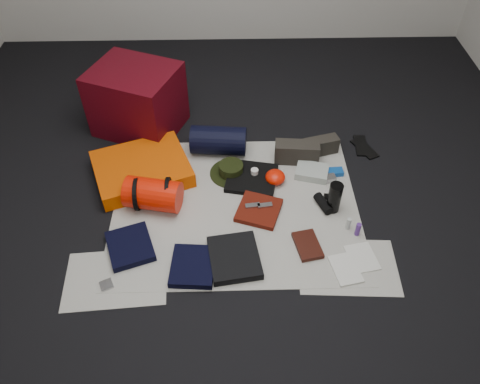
{
  "coord_description": "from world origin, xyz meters",
  "views": [
    {
      "loc": [
        -0.02,
        -2.08,
        2.28
      ],
      "look_at": [
        0.03,
        0.03,
        0.1
      ],
      "focal_mm": 35.0,
      "sensor_mm": 36.0,
      "label": 1
    }
  ],
  "objects_px": {
    "red_cabinet": "(137,100)",
    "compact_camera": "(328,179)",
    "sleeping_pad": "(142,169)",
    "navy_duffel": "(219,140)",
    "stuff_sack": "(153,194)",
    "paperback_book": "(307,245)",
    "water_bottle": "(335,198)"
  },
  "relations": [
    {
      "from": "stuff_sack",
      "to": "paperback_book",
      "type": "bearing_deg",
      "value": -20.85
    },
    {
      "from": "navy_duffel",
      "to": "compact_camera",
      "type": "bearing_deg",
      "value": -18.37
    },
    {
      "from": "stuff_sack",
      "to": "paperback_book",
      "type": "height_order",
      "value": "stuff_sack"
    },
    {
      "from": "stuff_sack",
      "to": "paperback_book",
      "type": "xyz_separation_m",
      "value": [
        0.96,
        -0.37,
        -0.09
      ]
    },
    {
      "from": "navy_duffel",
      "to": "sleeping_pad",
      "type": "bearing_deg",
      "value": -150.7
    },
    {
      "from": "stuff_sack",
      "to": "water_bottle",
      "type": "bearing_deg",
      "value": -3.01
    },
    {
      "from": "sleeping_pad",
      "to": "stuff_sack",
      "type": "bearing_deg",
      "value": -68.61
    },
    {
      "from": "water_bottle",
      "to": "paperback_book",
      "type": "height_order",
      "value": "water_bottle"
    },
    {
      "from": "red_cabinet",
      "to": "navy_duffel",
      "type": "relative_size",
      "value": 1.51
    },
    {
      "from": "navy_duffel",
      "to": "stuff_sack",
      "type": "bearing_deg",
      "value": -123.08
    },
    {
      "from": "sleeping_pad",
      "to": "compact_camera",
      "type": "height_order",
      "value": "sleeping_pad"
    },
    {
      "from": "sleeping_pad",
      "to": "navy_duffel",
      "type": "height_order",
      "value": "navy_duffel"
    },
    {
      "from": "navy_duffel",
      "to": "paperback_book",
      "type": "height_order",
      "value": "navy_duffel"
    },
    {
      "from": "water_bottle",
      "to": "compact_camera",
      "type": "relative_size",
      "value": 2.17
    },
    {
      "from": "sleeping_pad",
      "to": "paperback_book",
      "type": "distance_m",
      "value": 1.26
    },
    {
      "from": "navy_duffel",
      "to": "paperback_book",
      "type": "xyz_separation_m",
      "value": [
        0.54,
        -0.9,
        -0.09
      ]
    },
    {
      "from": "stuff_sack",
      "to": "compact_camera",
      "type": "xyz_separation_m",
      "value": [
        1.18,
        0.2,
        -0.08
      ]
    },
    {
      "from": "water_bottle",
      "to": "paperback_book",
      "type": "relative_size",
      "value": 1.01
    },
    {
      "from": "red_cabinet",
      "to": "stuff_sack",
      "type": "relative_size",
      "value": 1.7
    },
    {
      "from": "sleeping_pad",
      "to": "navy_duffel",
      "type": "bearing_deg",
      "value": 24.2
    },
    {
      "from": "red_cabinet",
      "to": "stuff_sack",
      "type": "xyz_separation_m",
      "value": [
        0.19,
        -0.85,
        -0.14
      ]
    },
    {
      "from": "navy_duffel",
      "to": "compact_camera",
      "type": "height_order",
      "value": "navy_duffel"
    },
    {
      "from": "sleeping_pad",
      "to": "paperback_book",
      "type": "height_order",
      "value": "sleeping_pad"
    },
    {
      "from": "sleeping_pad",
      "to": "navy_duffel",
      "type": "xyz_separation_m",
      "value": [
        0.53,
        0.24,
        0.05
      ]
    },
    {
      "from": "red_cabinet",
      "to": "compact_camera",
      "type": "xyz_separation_m",
      "value": [
        1.37,
        -0.65,
        -0.22
      ]
    },
    {
      "from": "red_cabinet",
      "to": "compact_camera",
      "type": "relative_size",
      "value": 5.98
    },
    {
      "from": "sleeping_pad",
      "to": "paperback_book",
      "type": "bearing_deg",
      "value": -31.46
    },
    {
      "from": "sleeping_pad",
      "to": "compact_camera",
      "type": "bearing_deg",
      "value": -3.99
    },
    {
      "from": "sleeping_pad",
      "to": "compact_camera",
      "type": "distance_m",
      "value": 1.29
    },
    {
      "from": "red_cabinet",
      "to": "compact_camera",
      "type": "height_order",
      "value": "red_cabinet"
    },
    {
      "from": "sleeping_pad",
      "to": "water_bottle",
      "type": "distance_m",
      "value": 1.33
    },
    {
      "from": "red_cabinet",
      "to": "stuff_sack",
      "type": "bearing_deg",
      "value": -54.74
    }
  ]
}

